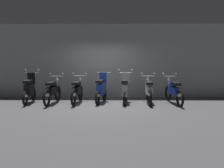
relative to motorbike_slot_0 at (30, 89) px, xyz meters
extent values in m
plane|color=#4C4C4F|center=(2.79, -0.56, -0.53)|extent=(80.00, 80.00, 0.00)
cube|color=gray|center=(2.79, 1.54, 1.08)|extent=(16.00, 0.30, 3.22)
torus|color=black|center=(-0.03, 0.53, -0.26)|extent=(0.12, 0.53, 0.53)
torus|color=black|center=(0.04, -0.61, -0.26)|extent=(0.12, 0.53, 0.53)
cube|color=black|center=(0.00, -0.04, 0.01)|extent=(0.27, 0.75, 0.44)
cube|color=black|center=(-0.02, 0.30, 0.41)|extent=(0.29, 0.14, 0.48)
cube|color=black|center=(0.01, -0.20, 0.33)|extent=(0.27, 0.53, 0.10)
cylinder|color=#B7BABF|center=(-0.03, 0.44, 0.63)|extent=(0.56, 0.07, 0.04)
sphere|color=#B7BABF|center=(-0.29, 0.42, 0.73)|extent=(0.07, 0.07, 0.07)
sphere|color=#B7BABF|center=(0.23, 0.46, 0.73)|extent=(0.07, 0.07, 0.07)
cylinder|color=#B7BABF|center=(-0.03, 0.49, 0.16)|extent=(0.07, 0.15, 0.85)
sphere|color=silver|center=(-0.03, 0.49, 0.48)|extent=(0.12, 0.12, 0.12)
cube|color=white|center=(0.04, -0.59, -0.16)|extent=(0.16, 0.02, 0.10)
torus|color=black|center=(0.98, 0.50, -0.20)|extent=(0.14, 0.65, 0.65)
torus|color=black|center=(0.89, -0.80, -0.20)|extent=(0.14, 0.65, 0.65)
cube|color=black|center=(0.93, -0.15, -0.01)|extent=(0.28, 0.85, 0.28)
ellipsoid|color=black|center=(0.94, 0.01, 0.21)|extent=(0.29, 0.46, 0.22)
cube|color=black|center=(0.92, -0.33, 0.27)|extent=(0.28, 0.54, 0.10)
cylinder|color=#B7BABF|center=(0.97, 0.40, 0.49)|extent=(0.56, 0.08, 0.04)
sphere|color=#B7BABF|center=(0.71, 0.42, 0.59)|extent=(0.07, 0.07, 0.07)
sphere|color=#B7BABF|center=(1.23, 0.38, 0.59)|extent=(0.07, 0.07, 0.07)
cylinder|color=#B7BABF|center=(0.98, 0.45, 0.12)|extent=(0.07, 0.16, 0.65)
sphere|color=silver|center=(0.98, 0.45, 0.34)|extent=(0.12, 0.12, 0.12)
cube|color=white|center=(0.89, -0.77, -0.10)|extent=(0.16, 0.02, 0.10)
torus|color=black|center=(1.90, 0.62, -0.20)|extent=(0.13, 0.65, 0.65)
torus|color=black|center=(1.83, -0.68, -0.20)|extent=(0.13, 0.65, 0.65)
cube|color=black|center=(1.86, -0.03, -0.01)|extent=(0.27, 0.84, 0.28)
ellipsoid|color=black|center=(1.87, 0.13, 0.21)|extent=(0.28, 0.45, 0.22)
cube|color=black|center=(1.85, -0.21, 0.27)|extent=(0.27, 0.53, 0.10)
cylinder|color=#B7BABF|center=(1.89, 0.52, 0.49)|extent=(0.56, 0.07, 0.04)
sphere|color=#B7BABF|center=(1.63, 0.53, 0.59)|extent=(0.07, 0.07, 0.07)
sphere|color=#B7BABF|center=(2.15, 0.50, 0.59)|extent=(0.07, 0.07, 0.07)
cylinder|color=#B7BABF|center=(1.90, 0.57, 0.12)|extent=(0.06, 0.16, 0.65)
sphere|color=silver|center=(1.90, 0.57, 0.34)|extent=(0.12, 0.12, 0.12)
cube|color=white|center=(1.83, -0.65, -0.10)|extent=(0.16, 0.02, 0.10)
torus|color=black|center=(2.90, 0.64, -0.26)|extent=(0.18, 0.54, 0.53)
torus|color=black|center=(2.69, -0.49, -0.26)|extent=(0.18, 0.54, 0.53)
cube|color=#1E389E|center=(2.79, 0.08, 0.01)|extent=(0.35, 0.76, 0.44)
cube|color=#1E389E|center=(2.86, 0.42, 0.41)|extent=(0.30, 0.17, 0.48)
cube|color=black|center=(2.76, -0.08, 0.33)|extent=(0.33, 0.55, 0.10)
cylinder|color=#B7BABF|center=(2.88, 0.55, 0.63)|extent=(0.56, 0.14, 0.04)
cylinder|color=#B7BABF|center=(2.89, 0.60, 0.16)|extent=(0.08, 0.16, 0.85)
sphere|color=silver|center=(2.89, 0.60, 0.48)|extent=(0.12, 0.12, 0.12)
cube|color=white|center=(2.69, -0.47, -0.16)|extent=(0.16, 0.04, 0.10)
torus|color=black|center=(3.77, 0.56, -0.26)|extent=(0.13, 0.54, 0.53)
torus|color=black|center=(3.68, -0.59, -0.26)|extent=(0.13, 0.54, 0.53)
cube|color=#9EA0A8|center=(3.72, -0.01, 0.01)|extent=(0.28, 0.75, 0.44)
cube|color=#9EA0A8|center=(3.75, 0.33, 0.41)|extent=(0.29, 0.14, 0.48)
cube|color=black|center=(3.71, -0.18, 0.33)|extent=(0.28, 0.54, 0.10)
cylinder|color=#B7BABF|center=(3.76, 0.47, 0.63)|extent=(0.56, 0.08, 0.04)
sphere|color=#B7BABF|center=(3.50, 0.49, 0.73)|extent=(0.07, 0.07, 0.07)
sphere|color=#B7BABF|center=(4.02, 0.45, 0.73)|extent=(0.07, 0.07, 0.07)
cylinder|color=#B7BABF|center=(3.76, 0.51, 0.16)|extent=(0.07, 0.15, 0.85)
sphere|color=silver|center=(3.76, 0.51, 0.48)|extent=(0.12, 0.12, 0.12)
cube|color=white|center=(3.68, -0.56, -0.16)|extent=(0.16, 0.02, 0.10)
torus|color=black|center=(4.69, 0.63, -0.20)|extent=(0.13, 0.65, 0.65)
torus|color=black|center=(4.61, -0.67, -0.20)|extent=(0.13, 0.65, 0.65)
cube|color=silver|center=(4.65, -0.02, -0.01)|extent=(0.27, 0.84, 0.28)
ellipsoid|color=silver|center=(4.66, 0.13, 0.21)|extent=(0.29, 0.46, 0.22)
cube|color=black|center=(4.64, -0.20, 0.27)|extent=(0.27, 0.53, 0.10)
cylinder|color=#B7BABF|center=(4.69, 0.52, 0.49)|extent=(0.56, 0.07, 0.04)
sphere|color=#B7BABF|center=(4.43, 0.54, 0.59)|extent=(0.07, 0.07, 0.07)
sphere|color=#B7BABF|center=(4.95, 0.51, 0.59)|extent=(0.07, 0.07, 0.07)
cylinder|color=#B7BABF|center=(4.69, 0.57, 0.12)|extent=(0.07, 0.16, 0.65)
sphere|color=silver|center=(4.69, 0.57, 0.34)|extent=(0.12, 0.12, 0.12)
cube|color=white|center=(4.61, -0.65, -0.10)|extent=(0.16, 0.02, 0.10)
torus|color=black|center=(5.51, 0.47, -0.20)|extent=(0.16, 0.66, 0.65)
torus|color=black|center=(5.65, -0.82, -0.20)|extent=(0.16, 0.66, 0.65)
cube|color=#1E389E|center=(5.58, -0.17, -0.01)|extent=(0.31, 0.85, 0.28)
ellipsoid|color=#1E389E|center=(5.57, -0.02, 0.21)|extent=(0.31, 0.47, 0.22)
cube|color=black|center=(5.60, -0.35, 0.27)|extent=(0.29, 0.54, 0.10)
cylinder|color=#B7BABF|center=(5.52, 0.37, 0.49)|extent=(0.56, 0.10, 0.04)
sphere|color=#B7BABF|center=(5.27, 0.34, 0.59)|extent=(0.07, 0.07, 0.07)
sphere|color=#B7BABF|center=(5.78, 0.40, 0.59)|extent=(0.07, 0.07, 0.07)
cylinder|color=#B7BABF|center=(5.52, 0.42, 0.12)|extent=(0.07, 0.16, 0.65)
sphere|color=silver|center=(5.52, 0.42, 0.34)|extent=(0.12, 0.12, 0.12)
cube|color=white|center=(5.65, -0.79, -0.10)|extent=(0.16, 0.03, 0.10)
camera|label=1|loc=(3.31, -9.51, 1.24)|focal=39.56mm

